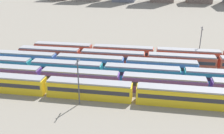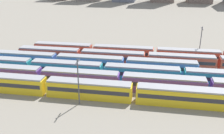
# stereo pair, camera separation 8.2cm
# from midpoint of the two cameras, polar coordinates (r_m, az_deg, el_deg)

# --- Properties ---
(ground_plane) EXTENTS (600.00, 600.00, 0.00)m
(ground_plane) POSITION_cam_midpoint_polar(r_m,az_deg,el_deg) (71.19, -15.82, -0.56)
(ground_plane) COLOR gray
(train_track_0) EXTENTS (93.60, 3.06, 3.75)m
(train_track_0) POSITION_cam_midpoint_polar(r_m,az_deg,el_deg) (52.50, 15.43, -6.34)
(train_track_0) COLOR yellow
(train_track_0) RESTS_ON ground_plane
(train_track_1) EXTENTS (93.60, 3.06, 3.75)m
(train_track_1) POSITION_cam_midpoint_polar(r_m,az_deg,el_deg) (56.87, 11.55, -3.75)
(train_track_1) COLOR #6B429E
(train_track_1) RESTS_ON ground_plane
(train_track_2) EXTENTS (74.70, 3.06, 3.75)m
(train_track_2) POSITION_cam_midpoint_polar(r_m,az_deg,el_deg) (62.66, -1.90, -0.88)
(train_track_2) COLOR teal
(train_track_2) RESTS_ON ground_plane
(train_track_3) EXTENTS (55.80, 3.06, 3.75)m
(train_track_3) POSITION_cam_midpoint_polar(r_m,az_deg,el_deg) (68.39, -4.92, 1.01)
(train_track_3) COLOR #4C70BC
(train_track_3) RESTS_ON ground_plane
(train_track_4) EXTENTS (93.60, 3.06, 3.75)m
(train_track_4) POSITION_cam_midpoint_polar(r_m,az_deg,el_deg) (71.70, 15.29, 1.28)
(train_track_4) COLOR #BC4C38
(train_track_4) RESTS_ON ground_plane
(train_track_5) EXTENTS (74.70, 3.06, 3.75)m
(train_track_5) POSITION_cam_midpoint_polar(r_m,az_deg,el_deg) (76.19, 9.64, 2.94)
(train_track_5) COLOR #BC4C38
(train_track_5) RESTS_ON ground_plane
(catenary_pole_0) EXTENTS (0.24, 3.20, 9.60)m
(catenary_pole_0) POSITION_cam_midpoint_polar(r_m,az_deg,el_deg) (49.87, -7.55, -2.84)
(catenary_pole_0) COLOR #4C4C51
(catenary_pole_0) RESTS_ON ground_plane
(catenary_pole_1) EXTENTS (0.24, 3.20, 9.93)m
(catenary_pole_1) POSITION_cam_midpoint_polar(r_m,az_deg,el_deg) (79.02, 19.28, 5.43)
(catenary_pole_1) COLOR #4C4C51
(catenary_pole_1) RESTS_ON ground_plane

